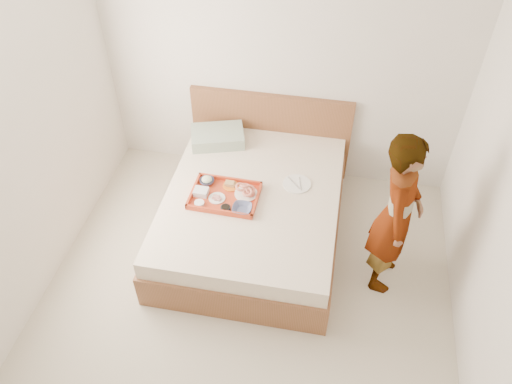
{
  "coord_description": "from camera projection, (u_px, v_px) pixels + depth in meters",
  "views": [
    {
      "loc": [
        0.57,
        -2.26,
        3.77
      ],
      "look_at": [
        -0.04,
        0.9,
        0.65
      ],
      "focal_mm": 36.06,
      "sensor_mm": 36.0,
      "label": 1
    }
  ],
  "objects": [
    {
      "name": "sauce_dish",
      "position": [
        226.0,
        208.0,
        4.46
      ],
      "size": [
        0.09,
        0.09,
        0.03
      ],
      "primitive_type": "cylinder",
      "rotation": [
        0.0,
        0.0,
        -0.02
      ],
      "color": "black",
      "rests_on": "tray"
    },
    {
      "name": "tray",
      "position": [
        225.0,
        195.0,
        4.58
      ],
      "size": [
        0.61,
        0.45,
        0.05
      ],
      "primitive_type": "cube",
      "rotation": [
        0.0,
        0.0,
        -0.02
      ],
      "color": "red",
      "rests_on": "bed"
    },
    {
      "name": "salad_bowl",
      "position": [
        207.0,
        181.0,
        4.7
      ],
      "size": [
        0.14,
        0.14,
        0.04
      ],
      "primitive_type": "imported",
      "rotation": [
        0.0,
        0.0,
        -0.02
      ],
      "color": "navy",
      "rests_on": "tray"
    },
    {
      "name": "cheese_round",
      "position": [
        199.0,
        203.0,
        4.5
      ],
      "size": [
        0.09,
        0.09,
        0.03
      ],
      "primitive_type": "cylinder",
      "rotation": [
        0.0,
        0.0,
        -0.02
      ],
      "color": "white",
      "rests_on": "tray"
    },
    {
      "name": "prawn_plate",
      "position": [
        246.0,
        194.0,
        4.6
      ],
      "size": [
        0.21,
        0.21,
        0.01
      ],
      "primitive_type": "cylinder",
      "rotation": [
        0.0,
        0.0,
        -0.02
      ],
      "color": "white",
      "rests_on": "tray"
    },
    {
      "name": "ground",
      "position": [
        240.0,
        322.0,
        4.29
      ],
      "size": [
        3.5,
        4.0,
        0.01
      ],
      "primitive_type": "cube",
      "color": "beige",
      "rests_on": "ground"
    },
    {
      "name": "person",
      "position": [
        397.0,
        215.0,
        4.1
      ],
      "size": [
        0.45,
        0.62,
        1.56
      ],
      "primitive_type": "imported",
      "rotation": [
        0.0,
        0.0,
        1.44
      ],
      "color": "white",
      "rests_on": "ground"
    },
    {
      "name": "meat_plate",
      "position": [
        217.0,
        198.0,
        4.56
      ],
      "size": [
        0.15,
        0.15,
        0.01
      ],
      "primitive_type": "cylinder",
      "rotation": [
        0.0,
        0.0,
        -0.02
      ],
      "color": "white",
      "rests_on": "tray"
    },
    {
      "name": "bread_plate",
      "position": [
        231.0,
        186.0,
        4.68
      ],
      "size": [
        0.15,
        0.15,
        0.01
      ],
      "primitive_type": "cylinder",
      "rotation": [
        0.0,
        0.0,
        -0.02
      ],
      "color": "orange",
      "rests_on": "tray"
    },
    {
      "name": "bed",
      "position": [
        253.0,
        213.0,
        4.82
      ],
      "size": [
        1.65,
        2.0,
        0.53
      ],
      "primitive_type": "cube",
      "color": "brown",
      "rests_on": "ground"
    },
    {
      "name": "wall_back",
      "position": [
        282.0,
        62.0,
        4.8
      ],
      "size": [
        3.5,
        0.01,
        2.6
      ],
      "primitive_type": "cube",
      "color": "silver",
      "rests_on": "ground"
    },
    {
      "name": "pillow",
      "position": [
        218.0,
        137.0,
        5.14
      ],
      "size": [
        0.6,
        0.49,
        0.12
      ],
      "primitive_type": "cube",
      "rotation": [
        0.0,
        0.0,
        0.3
      ],
      "color": "#9EB29E",
      "rests_on": "bed"
    },
    {
      "name": "dinner_plate",
      "position": [
        297.0,
        184.0,
        4.72
      ],
      "size": [
        0.34,
        0.34,
        0.01
      ],
      "primitive_type": "cylinder",
      "rotation": [
        0.0,
        0.0,
        0.41
      ],
      "color": "white",
      "rests_on": "bed"
    },
    {
      "name": "navy_bowl_big",
      "position": [
        242.0,
        209.0,
        4.45
      ],
      "size": [
        0.17,
        0.17,
        0.04
      ],
      "primitive_type": "imported",
      "rotation": [
        0.0,
        0.0,
        -0.02
      ],
      "color": "navy",
      "rests_on": "tray"
    },
    {
      "name": "ceiling",
      "position": [
        229.0,
        31.0,
        2.48
      ],
      "size": [
        3.5,
        4.0,
        0.01
      ],
      "primitive_type": "cube",
      "color": "white",
      "rests_on": "ground"
    },
    {
      "name": "plastic_tub",
      "position": [
        201.0,
        192.0,
        4.59
      ],
      "size": [
        0.13,
        0.11,
        0.05
      ],
      "primitive_type": "cube",
      "rotation": [
        0.0,
        0.0,
        -0.02
      ],
      "color": "silver",
      "rests_on": "tray"
    },
    {
      "name": "headboard",
      "position": [
        270.0,
        134.0,
        5.36
      ],
      "size": [
        1.65,
        0.06,
        0.95
      ],
      "primitive_type": "cube",
      "color": "brown",
      "rests_on": "ground"
    }
  ]
}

